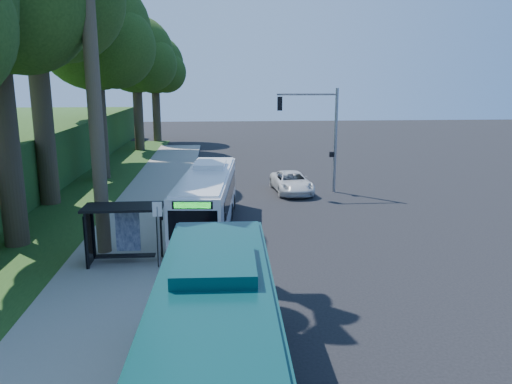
{
  "coord_description": "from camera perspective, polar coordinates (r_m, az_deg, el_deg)",
  "views": [
    {
      "loc": [
        -3.19,
        -22.91,
        7.55
      ],
      "look_at": [
        -1.28,
        1.0,
        2.12
      ],
      "focal_mm": 35.0,
      "sensor_mm": 36.0,
      "label": 1
    }
  ],
  "objects": [
    {
      "name": "ground",
      "position": [
        24.33,
        3.22,
        -5.35
      ],
      "size": [
        140.0,
        140.0,
        0.0
      ],
      "primitive_type": "plane",
      "color": "black",
      "rests_on": "ground"
    },
    {
      "name": "sidewalk",
      "position": [
        24.45,
        -14.07,
        -5.49
      ],
      "size": [
        4.5,
        70.0,
        0.12
      ],
      "primitive_type": "cube",
      "color": "gray",
      "rests_on": "ground"
    },
    {
      "name": "red_curb",
      "position": [
        20.42,
        -9.44,
        -8.94
      ],
      "size": [
        0.25,
        30.0,
        0.13
      ],
      "primitive_type": "cube",
      "color": "maroon",
      "rests_on": "ground"
    },
    {
      "name": "grass_verge",
      "position": [
        30.52,
        -23.17,
        -2.57
      ],
      "size": [
        8.0,
        70.0,
        0.06
      ],
      "primitive_type": "cube",
      "color": "#234719",
      "rests_on": "ground"
    },
    {
      "name": "bus_shelter",
      "position": [
        21.25,
        -15.44,
        -3.4
      ],
      "size": [
        3.2,
        1.51,
        2.55
      ],
      "color": "black",
      "rests_on": "ground"
    },
    {
      "name": "stop_sign_pole",
      "position": [
        18.85,
        -11.12,
        -4.35
      ],
      "size": [
        0.35,
        0.06,
        3.17
      ],
      "color": "gray",
      "rests_on": "ground"
    },
    {
      "name": "traffic_signal_pole",
      "position": [
        33.78,
        7.43,
        7.33
      ],
      "size": [
        4.1,
        0.3,
        7.0
      ],
      "color": "gray",
      "rests_on": "ground"
    },
    {
      "name": "tree_2",
      "position": [
        39.96,
        -17.88,
        16.36
      ],
      "size": [
        8.82,
        8.4,
        15.12
      ],
      "color": "#382B1E",
      "rests_on": "ground"
    },
    {
      "name": "tree_3",
      "position": [
        48.3,
        -18.19,
        17.4
      ],
      "size": [
        10.08,
        9.6,
        17.28
      ],
      "color": "#382B1E",
      "rests_on": "ground"
    },
    {
      "name": "tree_4",
      "position": [
        55.55,
        -13.5,
        14.65
      ],
      "size": [
        8.4,
        8.0,
        14.14
      ],
      "color": "#382B1E",
      "rests_on": "ground"
    },
    {
      "name": "tree_5",
      "position": [
        63.32,
        -11.44,
        13.78
      ],
      "size": [
        7.35,
        7.0,
        12.86
      ],
      "color": "#382B1E",
      "rests_on": "ground"
    },
    {
      "name": "white_bus",
      "position": [
        25.61,
        -5.56,
        -0.82
      ],
      "size": [
        3.28,
        10.95,
        3.21
      ],
      "rotation": [
        0.0,
        0.0,
        -0.09
      ],
      "color": "white",
      "rests_on": "ground"
    },
    {
      "name": "teal_bus",
      "position": [
        10.52,
        -4.85,
        -20.53
      ],
      "size": [
        2.96,
        12.33,
        3.65
      ],
      "rotation": [
        0.0,
        0.0,
        -0.03
      ],
      "color": "#0A3738",
      "rests_on": "ground"
    },
    {
      "name": "pickup",
      "position": [
        34.08,
        4.09,
        1.12
      ],
      "size": [
        2.65,
        5.19,
        1.4
      ],
      "primitive_type": "imported",
      "rotation": [
        0.0,
        0.0,
        0.07
      ],
      "color": "silver",
      "rests_on": "ground"
    }
  ]
}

